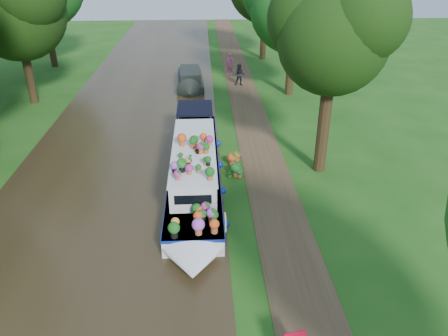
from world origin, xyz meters
The scene contains 11 objects.
ground centered at (0.00, 0.00, 0.00)m, with size 100.00×100.00×0.00m, color #1C4E13.
canal_water centered at (-6.00, 0.00, 0.01)m, with size 10.00×100.00×0.02m, color black.
towpath centered at (1.20, 0.00, 0.01)m, with size 2.20×100.00×0.03m, color #4A3722.
plant_boat centered at (-2.25, 1.69, 0.85)m, with size 2.29×13.52×2.27m.
tree_near_overhang centered at (3.79, 3.06, 6.60)m, with size 5.52×5.28×8.99m.
tree_near_mid centered at (4.48, 15.08, 6.44)m, with size 6.90×6.60×9.40m.
tree_far_c centered at (-13.52, 14.08, 6.52)m, with size 7.13×6.82×9.59m.
second_boat centered at (-2.75, 17.42, 0.52)m, with size 2.14×6.65×1.27m.
pedestrian_pink centered at (0.50, 20.32, 0.92)m, with size 0.65×0.43×1.78m, color #CA5372.
pedestrian_dark centered at (1.07, 17.27, 0.86)m, with size 0.81×0.63×1.66m, color black.
verge_plant centered at (-0.60, 2.39, 0.23)m, with size 0.41×0.36×0.46m, color #257222.
Camera 1 is at (-1.79, -15.69, 9.90)m, focal length 35.00 mm.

